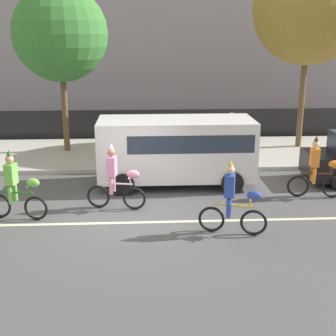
% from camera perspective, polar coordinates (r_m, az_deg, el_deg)
% --- Properties ---
extents(ground_plane, '(80.00, 80.00, 0.00)m').
position_cam_1_polar(ground_plane, '(13.01, -4.56, -5.80)').
color(ground_plane, '#4C4C4F').
extents(road_centre_line, '(36.00, 0.14, 0.01)m').
position_cam_1_polar(road_centre_line, '(12.55, -4.61, -6.65)').
color(road_centre_line, beige).
rests_on(road_centre_line, ground).
extents(sidewalk_curb, '(60.00, 5.00, 0.15)m').
position_cam_1_polar(sidewalk_curb, '(19.17, -4.14, 1.77)').
color(sidewalk_curb, '#ADAAA3').
rests_on(sidewalk_curb, ground).
extents(fence_line, '(40.00, 0.08, 1.40)m').
position_cam_1_polar(fence_line, '(21.85, -4.06, 5.28)').
color(fence_line, black).
rests_on(fence_line, ground).
extents(building_backdrop, '(28.00, 8.00, 6.97)m').
position_cam_1_polar(building_backdrop, '(30.22, 2.52, 13.71)').
color(building_backdrop, '#99939E').
rests_on(building_backdrop, ground).
extents(parade_cyclist_lime, '(1.69, 0.56, 1.92)m').
position_cam_1_polar(parade_cyclist_lime, '(13.12, -18.00, -2.48)').
color(parade_cyclist_lime, black).
rests_on(parade_cyclist_lime, ground).
extents(parade_cyclist_pink, '(1.70, 0.54, 1.92)m').
position_cam_1_polar(parade_cyclist_pink, '(13.27, -6.34, -1.53)').
color(parade_cyclist_pink, black).
rests_on(parade_cyclist_pink, ground).
extents(parade_cyclist_cobalt, '(1.68, 0.62, 1.92)m').
position_cam_1_polar(parade_cyclist_cobalt, '(11.69, 8.01, -4.11)').
color(parade_cyclist_cobalt, black).
rests_on(parade_cyclist_cobalt, ground).
extents(parade_cyclist_orange, '(1.71, 0.51, 1.92)m').
position_cam_1_polar(parade_cyclist_orange, '(14.82, 17.75, -0.31)').
color(parade_cyclist_orange, black).
rests_on(parade_cyclist_orange, ground).
extents(parked_van_white, '(5.00, 2.22, 2.18)m').
position_cam_1_polar(parked_van_white, '(15.23, 1.24, 2.63)').
color(parked_van_white, white).
rests_on(parked_van_white, ground).
extents(street_tree_near_lamp, '(3.68, 3.68, 6.48)m').
position_cam_1_polar(street_tree_near_lamp, '(19.21, -13.01, 15.62)').
color(street_tree_near_lamp, brown).
rests_on(street_tree_near_lamp, sidewalk_curb).
extents(street_tree_far_corner, '(4.46, 4.46, 7.84)m').
position_cam_1_polar(street_tree_far_corner, '(20.27, 16.82, 18.16)').
color(street_tree_far_corner, brown).
rests_on(street_tree_far_corner, sidewalk_curb).
extents(pedestrian_onlooker, '(0.32, 0.20, 1.62)m').
position_cam_1_polar(pedestrian_onlooker, '(19.14, 7.71, 4.53)').
color(pedestrian_onlooker, '#33333D').
rests_on(pedestrian_onlooker, sidewalk_curb).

